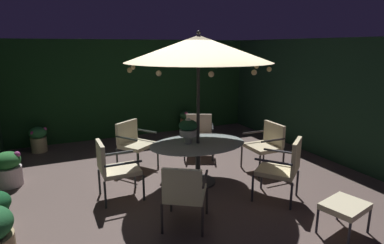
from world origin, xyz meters
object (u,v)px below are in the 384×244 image
patio_chair_southeast (267,143)px  ottoman_footrest (345,207)px  potted_plant_right_far (38,139)px  potted_plant_back_left (8,169)px  patio_chair_east (284,166)px  patio_chair_southwest (134,140)px  potted_plant_left_far (186,121)px  patio_dining_table (198,151)px  centerpiece_planter (188,128)px  patio_umbrella (198,49)px  patio_chair_north (113,166)px  patio_chair_south (199,132)px  patio_chair_northeast (184,191)px

patio_chair_southeast → ottoman_footrest: patio_chair_southeast is taller
potted_plant_right_far → potted_plant_back_left: potted_plant_back_left is taller
patio_chair_east → patio_chair_southwest: (-1.79, 2.38, -0.02)m
patio_chair_southeast → potted_plant_left_far: bearing=95.8°
patio_chair_east → patio_chair_southeast: (0.55, 1.15, -0.01)m
patio_chair_east → patio_chair_southwest: 2.98m
potted_plant_left_far → patio_dining_table: bearing=-109.9°
centerpiece_planter → potted_plant_right_far: bearing=129.8°
patio_umbrella → patio_chair_north: size_ratio=2.74×
patio_chair_north → potted_plant_back_left: bearing=141.6°
patio_dining_table → patio_chair_southwest: size_ratio=1.86×
patio_umbrella → ottoman_footrest: patio_umbrella is taller
patio_chair_east → patio_chair_southeast: bearing=64.5°
patio_chair_south → potted_plant_back_left: (-3.74, -0.08, -0.22)m
centerpiece_planter → potted_plant_left_far: centerpiece_planter is taller
patio_chair_north → potted_plant_back_left: 2.05m
patio_chair_east → potted_plant_right_far: 5.55m
patio_chair_northeast → potted_plant_right_far: bearing=113.0°
patio_chair_northeast → potted_plant_left_far: bearing=66.2°
patio_dining_table → patio_umbrella: size_ratio=0.66×
centerpiece_planter → patio_chair_southwest: 1.39m
patio_umbrella → patio_chair_south: (0.65, 1.33, -1.82)m
patio_chair_northeast → patio_chair_south: patio_chair_northeast is taller
patio_chair_northeast → potted_plant_back_left: 3.39m
patio_chair_east → centerpiece_planter: bearing=130.5°
patio_dining_table → potted_plant_back_left: bearing=158.0°
patio_chair_south → potted_plant_back_left: patio_chair_south is taller
patio_chair_southwest → potted_plant_right_far: size_ratio=1.60×
patio_chair_northeast → potted_plant_left_far: 4.85m
patio_chair_north → patio_chair_east: 2.68m
patio_chair_southeast → potted_plant_back_left: size_ratio=1.52×
patio_chair_northeast → potted_plant_back_left: (-2.29, 2.50, -0.22)m
patio_dining_table → potted_plant_left_far: patio_dining_table is taller
patio_umbrella → patio_chair_southwest: 2.33m
patio_chair_northeast → potted_plant_left_far: size_ratio=1.45×
patio_umbrella → patio_chair_north: patio_umbrella is taller
patio_chair_southwest → potted_plant_back_left: (-2.23, 0.04, -0.24)m
patio_dining_table → centerpiece_planter: centerpiece_planter is taller
potted_plant_right_far → patio_chair_north: bearing=-69.7°
ottoman_footrest → potted_plant_right_far: size_ratio=1.13×
patio_chair_southeast → potted_plant_left_far: size_ratio=1.49×
patio_chair_south → potted_plant_left_far: size_ratio=1.44×
patio_chair_northeast → ottoman_footrest: patio_chair_northeast is taller
patio_chair_north → potted_plant_left_far: (2.64, 3.20, -0.23)m
patio_umbrella → centerpiece_planter: bearing=147.5°
patio_dining_table → patio_chair_southeast: (1.48, -0.02, -0.03)m
patio_chair_east → patio_chair_southeast: 1.27m
patio_dining_table → patio_chair_northeast: size_ratio=1.91×
patio_chair_north → centerpiece_planter: bearing=4.7°
patio_chair_east → patio_chair_south: patio_chair_east is taller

